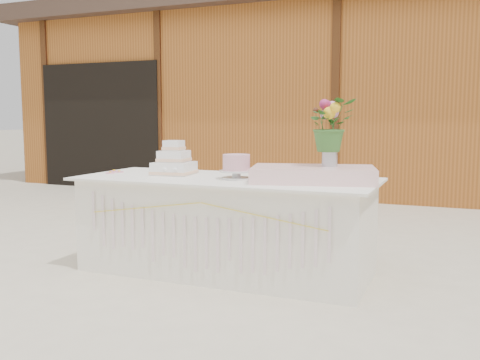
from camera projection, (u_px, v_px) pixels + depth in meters
name	position (u px, v px, depth m)	size (l,w,h in m)	color
ground	(226.00, 271.00, 4.36)	(80.00, 80.00, 0.00)	beige
barn	(359.00, 94.00, 9.68)	(12.60, 4.60, 3.30)	#9D5820
cake_table	(226.00, 225.00, 4.31)	(2.40, 1.00, 0.77)	white
wedding_cake	(174.00, 163.00, 4.52)	(0.35, 0.35, 0.29)	white
pink_cake_stand	(236.00, 165.00, 4.17)	(0.27, 0.27, 0.19)	white
satin_runner	(313.00, 174.00, 4.00)	(0.91, 0.52, 0.11)	beige
flower_vase	(330.00, 156.00, 4.02)	(0.12, 0.12, 0.16)	silver
bouquet	(330.00, 118.00, 3.99)	(0.36, 0.31, 0.40)	#346528
loose_flowers	(124.00, 170.00, 4.77)	(0.16, 0.39, 0.02)	pink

